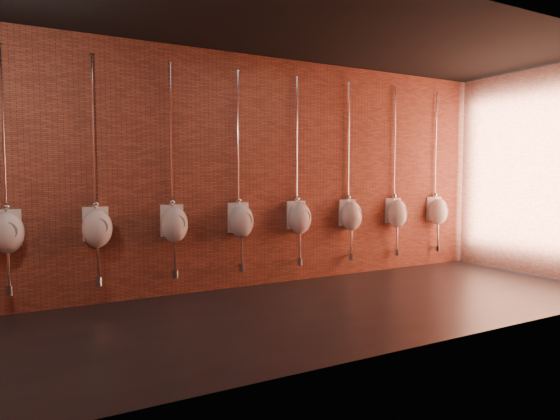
{
  "coord_description": "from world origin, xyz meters",
  "views": [
    {
      "loc": [
        -3.0,
        -4.75,
        1.55
      ],
      "look_at": [
        0.15,
        0.9,
        1.1
      ],
      "focal_mm": 32.0,
      "sensor_mm": 36.0,
      "label": 1
    }
  ],
  "objects": [
    {
      "name": "urinal_6",
      "position": [
        1.67,
        1.38,
        0.94
      ],
      "size": [
        0.38,
        0.34,
        2.71
      ],
      "color": "white",
      "rests_on": "ground"
    },
    {
      "name": "urinal_2",
      "position": [
        -2.04,
        1.38,
        0.94
      ],
      "size": [
        0.38,
        0.34,
        2.71
      ],
      "color": "white",
      "rests_on": "ground"
    },
    {
      "name": "urinal_9",
      "position": [
        4.46,
        1.38,
        0.94
      ],
      "size": [
        0.38,
        0.34,
        2.71
      ],
      "color": "white",
      "rests_on": "ground"
    },
    {
      "name": "room_shell",
      "position": [
        0.0,
        0.0,
        2.01
      ],
      "size": [
        8.54,
        3.04,
        3.22
      ],
      "color": "black",
      "rests_on": "ground"
    },
    {
      "name": "urinal_1",
      "position": [
        -2.97,
        1.38,
        0.94
      ],
      "size": [
        0.38,
        0.34,
        2.71
      ],
      "color": "white",
      "rests_on": "ground"
    },
    {
      "name": "urinal_3",
      "position": [
        -1.11,
        1.38,
        0.94
      ],
      "size": [
        0.38,
        0.34,
        2.71
      ],
      "color": "white",
      "rests_on": "ground"
    },
    {
      "name": "urinal_7",
      "position": [
        2.6,
        1.38,
        0.94
      ],
      "size": [
        0.38,
        0.34,
        2.71
      ],
      "color": "white",
      "rests_on": "ground"
    },
    {
      "name": "ground",
      "position": [
        0.0,
        0.0,
        0.0
      ],
      "size": [
        8.5,
        8.5,
        0.0
      ],
      "primitive_type": "plane",
      "color": "black",
      "rests_on": "ground"
    },
    {
      "name": "urinal_5",
      "position": [
        0.74,
        1.38,
        0.94
      ],
      "size": [
        0.38,
        0.34,
        2.71
      ],
      "color": "white",
      "rests_on": "ground"
    },
    {
      "name": "urinal_4",
      "position": [
        -0.19,
        1.38,
        0.94
      ],
      "size": [
        0.38,
        0.34,
        2.71
      ],
      "color": "white",
      "rests_on": "ground"
    },
    {
      "name": "urinal_8",
      "position": [
        3.53,
        1.38,
        0.94
      ],
      "size": [
        0.38,
        0.34,
        2.71
      ],
      "color": "white",
      "rests_on": "ground"
    }
  ]
}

